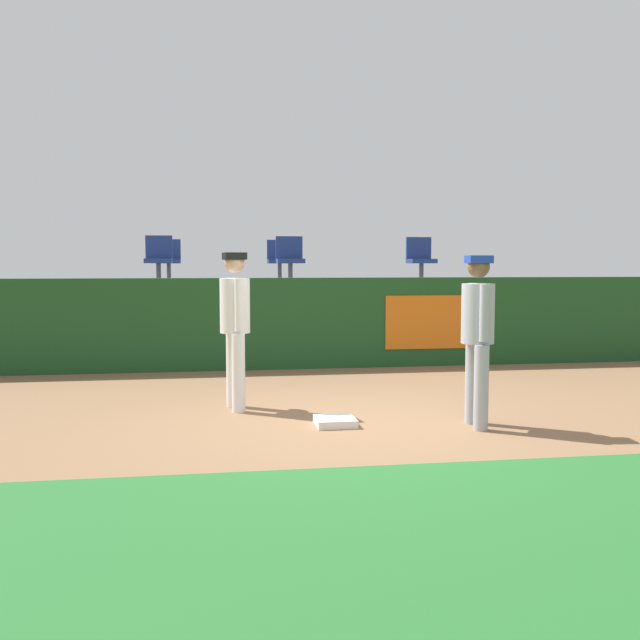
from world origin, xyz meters
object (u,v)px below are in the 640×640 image
at_px(seat_front_left, 159,257).
at_px(seat_front_center, 290,257).
at_px(player_runner_visitor, 478,328).
at_px(seat_back_left, 169,258).
at_px(seat_back_center, 279,258).
at_px(first_base, 335,421).
at_px(seat_front_right, 420,257).
at_px(player_fielder_home, 235,319).

bearing_deg(seat_front_left, seat_front_center, 0.01).
distance_m(player_runner_visitor, seat_back_left, 8.30).
xyz_separation_m(seat_front_center, seat_back_left, (-2.20, 1.80, -0.00)).
bearing_deg(seat_back_center, seat_back_left, -179.99).
height_order(first_base, seat_front_left, seat_front_left).
relative_size(seat_front_left, seat_back_left, 1.00).
bearing_deg(seat_front_right, first_base, -115.09).
distance_m(seat_front_right, seat_back_left, 4.93).
height_order(seat_front_left, seat_front_right, same).
distance_m(first_base, player_fielder_home, 1.69).
relative_size(seat_back_center, seat_front_center, 1.00).
relative_size(player_fielder_home, seat_front_center, 2.11).
bearing_deg(player_runner_visitor, seat_back_center, -165.82).
bearing_deg(first_base, seat_front_right, 64.91).
bearing_deg(first_base, seat_back_left, 105.77).
bearing_deg(seat_back_center, first_base, -91.14).
bearing_deg(seat_back_center, seat_front_left, -141.43).
xyz_separation_m(seat_back_center, seat_back_left, (-2.19, -0.00, -0.00)).
bearing_deg(player_fielder_home, seat_front_left, -175.31).
relative_size(player_fielder_home, seat_front_left, 2.11).
distance_m(player_runner_visitor, seat_front_left, 6.75).
height_order(player_fielder_home, player_runner_visitor, player_fielder_home).
xyz_separation_m(seat_front_left, seat_front_right, (4.66, 0.00, 0.00)).
bearing_deg(first_base, seat_front_left, 111.24).
bearing_deg(player_fielder_home, player_runner_visitor, 52.42).
relative_size(first_base, seat_back_center, 0.48).
bearing_deg(seat_front_center, seat_back_center, 90.35).
bearing_deg(seat_front_left, player_runner_visitor, -58.43).
xyz_separation_m(player_fielder_home, seat_front_center, (1.12, 4.46, 0.75)).
relative_size(player_runner_visitor, seat_back_left, 2.05).
distance_m(seat_front_center, seat_back_left, 2.84).
height_order(seat_front_left, seat_back_left, same).
relative_size(first_base, seat_front_left, 0.48).
height_order(player_runner_visitor, seat_back_left, seat_back_left).
xyz_separation_m(first_base, player_runner_visitor, (1.40, -0.28, 0.96)).
relative_size(player_runner_visitor, seat_front_right, 2.05).
bearing_deg(seat_back_left, first_base, -74.23).
distance_m(seat_front_left, seat_back_left, 1.80).
relative_size(seat_front_center, seat_back_left, 1.00).
xyz_separation_m(seat_front_right, seat_front_center, (-2.39, 0.00, 0.00)).
bearing_deg(player_fielder_home, seat_front_right, 132.08).
xyz_separation_m(player_fielder_home, player_runner_visitor, (2.37, -1.25, -0.02)).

